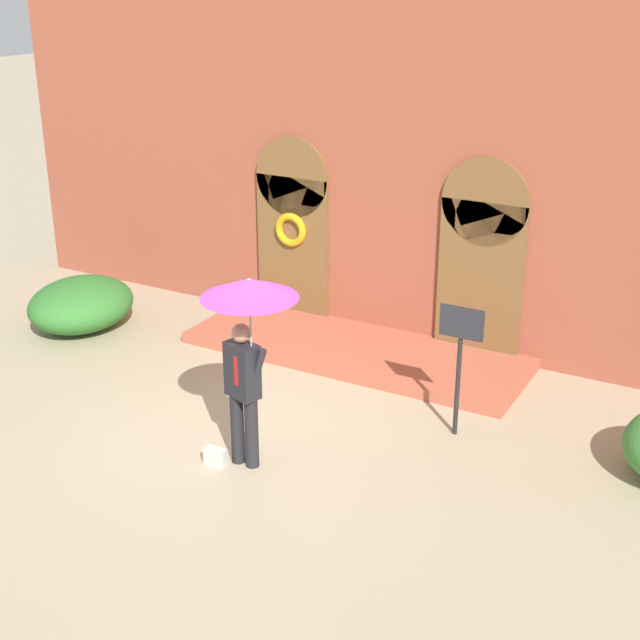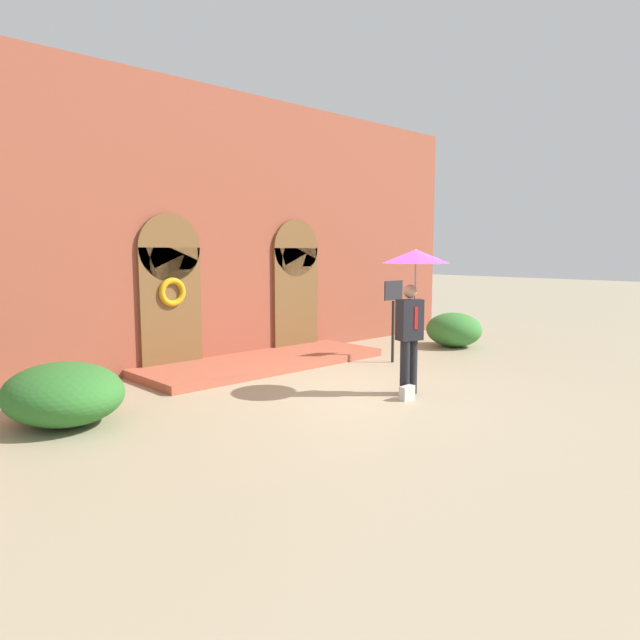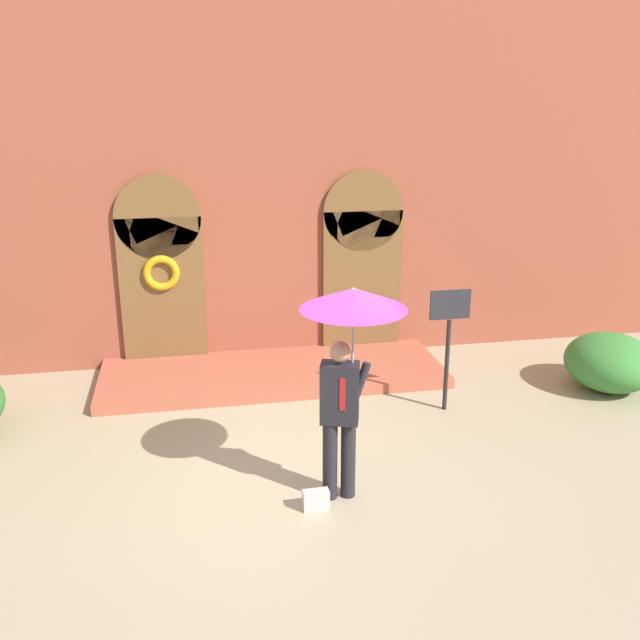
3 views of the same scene
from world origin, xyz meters
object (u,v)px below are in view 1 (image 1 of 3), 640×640
object	(u,v)px
handbag	(215,457)
shrub_left	(81,304)
person_with_umbrella	(248,316)
sign_post	(460,350)

from	to	relation	value
handbag	shrub_left	size ratio (longest dim) A/B	0.15
person_with_umbrella	shrub_left	size ratio (longest dim) A/B	1.31
handbag	sign_post	xyz separation A→B (m)	(2.21, 2.10, 1.05)
person_with_umbrella	handbag	world-z (taller)	person_with_umbrella
person_with_umbrella	handbag	distance (m)	1.86
sign_post	person_with_umbrella	bearing A→B (deg)	-133.67
person_with_umbrella	shrub_left	distance (m)	5.48
person_with_umbrella	sign_post	distance (m)	2.74
handbag	person_with_umbrella	bearing A→B (deg)	24.73
sign_post	shrub_left	xyz separation A→B (m)	(-6.59, 0.34, -0.75)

